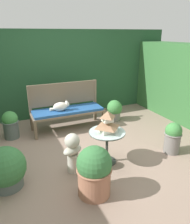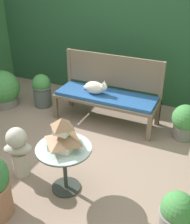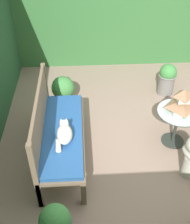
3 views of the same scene
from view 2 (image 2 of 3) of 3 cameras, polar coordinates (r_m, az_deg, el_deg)
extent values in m
plane|color=gray|center=(3.71, -4.81, -8.67)|extent=(30.00, 30.00, 0.00)
cube|color=#234C2D|center=(5.34, 8.06, 15.51)|extent=(6.40, 1.02, 2.12)
cube|color=brown|center=(4.47, -7.97, 0.89)|extent=(0.06, 0.06, 0.37)
cube|color=brown|center=(3.94, 10.97, -3.43)|extent=(0.06, 0.06, 0.37)
cube|color=brown|center=(4.84, -4.94, 3.31)|extent=(0.06, 0.06, 0.37)
cube|color=brown|center=(4.35, 12.64, -0.34)|extent=(0.06, 0.06, 0.37)
cube|color=brown|center=(4.25, 2.25, 2.73)|extent=(1.57, 0.54, 0.04)
cube|color=#23518E|center=(4.23, 2.26, 3.29)|extent=(1.51, 0.50, 0.05)
cube|color=brown|center=(4.72, -5.06, 6.81)|extent=(0.06, 0.06, 1.00)
cube|color=brown|center=(4.22, 13.15, 3.44)|extent=(0.06, 0.06, 1.00)
cube|color=brown|center=(4.32, 3.66, 8.36)|extent=(1.51, 0.04, 0.49)
ellipsoid|color=silver|center=(4.21, -0.11, 4.99)|extent=(0.31, 0.20, 0.19)
sphere|color=silver|center=(4.15, 1.77, 5.08)|extent=(0.11, 0.11, 0.11)
cone|color=silver|center=(4.15, 1.94, 6.10)|extent=(0.04, 0.04, 0.05)
cone|color=silver|center=(4.09, 1.63, 5.79)|extent=(0.04, 0.04, 0.05)
cylinder|color=silver|center=(4.34, -1.20, 4.89)|extent=(0.17, 0.07, 0.07)
cylinder|color=#2D332D|center=(3.25, -5.87, -14.94)|extent=(0.32, 0.32, 0.02)
cylinder|color=#2D332D|center=(3.08, -6.12, -11.42)|extent=(0.04, 0.04, 0.54)
cylinder|color=silver|center=(2.91, -6.40, -7.26)|extent=(0.58, 0.58, 0.01)
torus|color=#2D332D|center=(2.92, -6.38, -7.45)|extent=(0.59, 0.59, 0.02)
cube|color=silver|center=(2.89, -6.44, -6.56)|extent=(0.24, 0.24, 0.08)
pyramid|color=#936B4C|center=(2.84, -6.54, -5.13)|extent=(0.33, 0.33, 0.10)
cube|color=silver|center=(2.79, -6.63, -3.72)|extent=(0.15, 0.15, 0.07)
pyramid|color=#936B4C|center=(2.75, -6.73, -2.17)|extent=(0.20, 0.20, 0.11)
cylinder|color=#B7B2A3|center=(3.43, -14.92, -10.15)|extent=(0.17, 0.17, 0.31)
ellipsoid|color=#B7B2A3|center=(3.30, -15.38, -7.22)|extent=(0.37, 0.30, 0.13)
sphere|color=#B7B2A3|center=(3.21, -15.73, -5.00)|extent=(0.23, 0.23, 0.23)
torus|color=slate|center=(2.61, 16.32, -19.20)|extent=(0.31, 0.31, 0.03)
sphere|color=#3D7F3D|center=(2.56, 16.52, -18.26)|extent=(0.29, 0.29, 0.29)
cylinder|color=slate|center=(4.16, 17.55, -3.46)|extent=(0.30, 0.30, 0.25)
torus|color=slate|center=(4.11, 17.78, -2.12)|extent=(0.33, 0.33, 0.03)
sphere|color=#3D7F3D|center=(4.07, 17.94, -1.17)|extent=(0.38, 0.38, 0.38)
cylinder|color=slate|center=(5.13, -17.95, 2.52)|extent=(0.47, 0.47, 0.22)
torus|color=slate|center=(5.09, -18.11, 3.50)|extent=(0.50, 0.50, 0.03)
sphere|color=#3D7F3D|center=(5.04, -18.31, 4.68)|extent=(0.59, 0.59, 0.59)
cylinder|color=#4C5651|center=(4.90, -10.61, 3.22)|extent=(0.30, 0.30, 0.36)
torus|color=#4C5651|center=(4.83, -10.79, 5.02)|extent=(0.33, 0.33, 0.03)
sphere|color=#3D7F3D|center=(4.81, -10.86, 5.74)|extent=(0.31, 0.31, 0.31)
camera|label=1|loc=(2.85, -80.62, 0.21)|focal=35.00mm
camera|label=3|loc=(5.27, -31.37, 32.08)|focal=45.00mm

